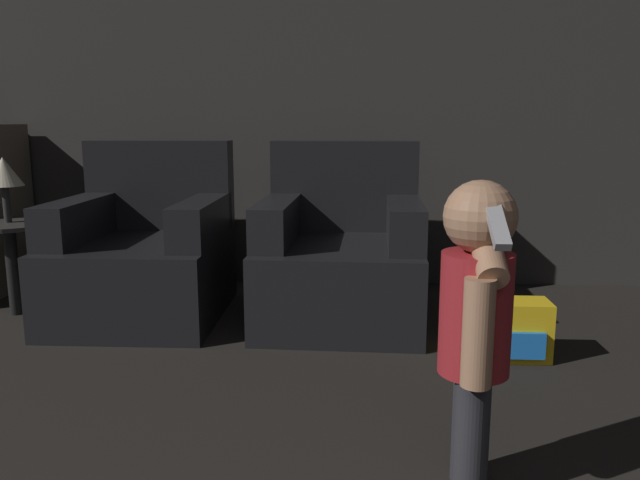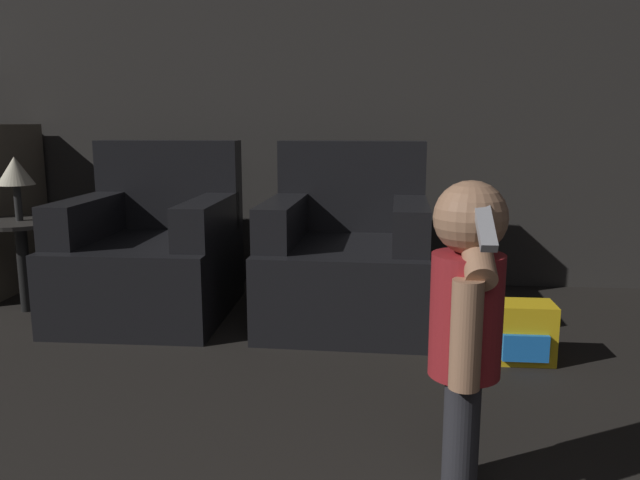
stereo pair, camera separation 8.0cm
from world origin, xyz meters
The scene contains 7 objects.
wall_back centered at (0.00, 4.50, 1.30)m, with size 8.40×0.05×2.60m.
armchair_left centered at (-0.92, 3.79, 0.30)m, with size 0.77×0.88×0.86m.
armchair_right centered at (0.06, 3.79, 0.30)m, with size 0.80×0.90×0.86m.
person_toddler centered at (0.43, 2.30, 0.48)m, with size 0.18×0.32×0.82m.
toy_backpack centered at (0.79, 3.26, 0.12)m, with size 0.25×0.19×0.24m.
side_table centered at (-1.58, 3.73, 0.39)m, with size 0.44×0.44×0.47m.
lamp centered at (-1.58, 3.73, 0.71)m, with size 0.18×0.18×0.32m.
Camera 2 is at (0.20, 0.79, 0.95)m, focal length 35.00 mm.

